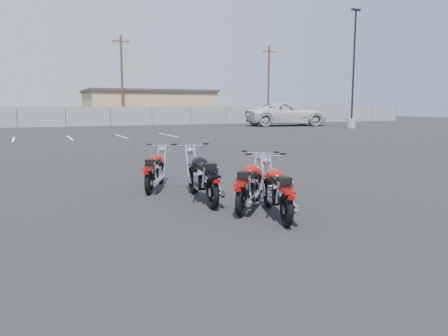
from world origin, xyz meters
name	(u,v)px	position (x,y,z in m)	size (l,w,h in m)	color
ground	(228,208)	(0.00, 0.00, 0.00)	(120.00, 120.00, 0.00)	black
motorcycle_front_red	(155,170)	(-0.70, 2.35, 0.43)	(1.22, 1.86, 0.94)	black
motorcycle_second_black	(203,177)	(-0.20, 0.74, 0.48)	(0.83, 2.16, 1.06)	black
motorcycle_third_red	(277,191)	(0.50, -0.91, 0.44)	(1.03, 1.97, 0.98)	black
motorcycle_rear_red	(250,184)	(0.37, -0.19, 0.44)	(1.56, 1.73, 0.96)	black
training_cone_near	(240,180)	(1.13, 1.77, 0.16)	(0.27, 0.27, 0.32)	#FA3C0D
light_pole_east	(352,98)	(21.67, 22.05, 2.48)	(0.80, 0.70, 9.68)	gray
chainlink_fence	(66,117)	(0.00, 35.00, 0.90)	(80.06, 0.06, 1.80)	gray
tan_building_east	(148,106)	(10.00, 44.00, 1.86)	(14.40, 9.40, 3.70)	tan
utility_pole_c	(122,78)	(6.00, 39.00, 4.69)	(1.80, 0.24, 9.00)	#442C1F
utility_pole_d	(269,83)	(24.00, 40.00, 4.69)	(1.80, 0.24, 9.00)	#442C1F
parking_line_stripes	(42,139)	(-2.50, 20.00, 0.00)	(15.12, 4.00, 0.01)	silver
white_van	(287,108)	(19.26, 28.30, 1.69)	(8.90, 3.56, 3.38)	silver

